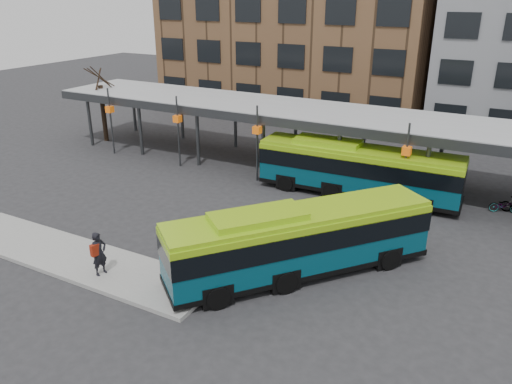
# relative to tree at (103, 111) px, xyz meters

# --- Properties ---
(ground) EXTENTS (120.00, 120.00, 0.00)m
(ground) POSITION_rel_tree_xyz_m (18.00, -12.00, -2.43)
(ground) COLOR #28282B
(ground) RESTS_ON ground
(boarding_island) EXTENTS (14.00, 3.00, 0.18)m
(boarding_island) POSITION_rel_tree_xyz_m (12.50, -15.00, -2.34)
(boarding_island) COLOR gray
(boarding_island) RESTS_ON ground
(canopy) EXTENTS (40.00, 6.53, 4.80)m
(canopy) POSITION_rel_tree_xyz_m (17.94, 0.87, 1.47)
(canopy) COLOR #999B9E
(canopy) RESTS_ON ground
(tree) EXTENTS (1.64, 1.64, 5.60)m
(tree) POSITION_rel_tree_xyz_m (0.00, 0.00, 0.00)
(tree) COLOR black
(tree) RESTS_ON ground
(bus_front) EXTENTS (9.07, 10.26, 3.12)m
(bus_front) POSITION_rel_tree_xyz_m (21.83, -11.34, -0.81)
(bus_front) COLOR #074152
(bus_front) RESTS_ON ground
(bus_rear) EXTENTS (11.58, 2.95, 3.17)m
(bus_rear) POSITION_rel_tree_xyz_m (21.23, -1.68, -0.78)
(bus_rear) COLOR #074152
(bus_rear) RESTS_ON ground
(pedestrian) EXTENTS (0.55, 0.75, 1.89)m
(pedestrian) POSITION_rel_tree_xyz_m (14.75, -15.54, -1.30)
(pedestrian) COLOR black
(pedestrian) RESTS_ON boarding_island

